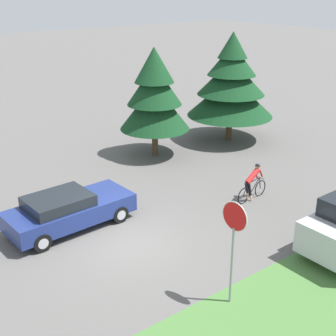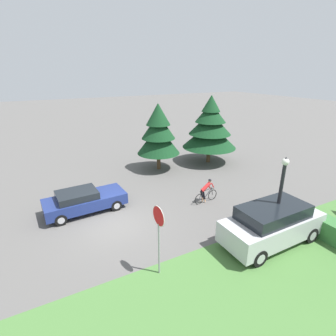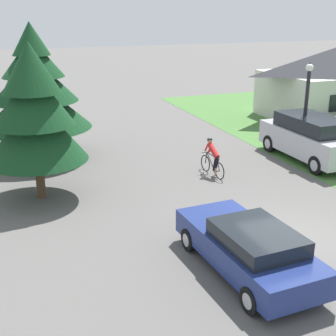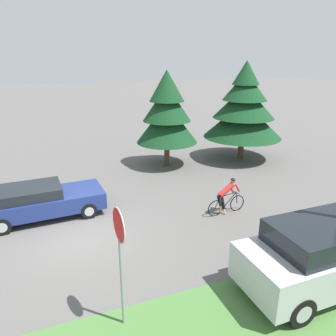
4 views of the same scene
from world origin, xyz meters
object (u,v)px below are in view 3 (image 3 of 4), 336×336
street_lamp (306,102)px  sedan_left_lane (248,248)px  cyclist (213,158)px  conifer_tall_near (34,111)px  parked_suv_right (310,138)px  conifer_tall_far (35,88)px

street_lamp → sedan_left_lane: bearing=-133.0°
sedan_left_lane → street_lamp: street_lamp is taller
sedan_left_lane → cyclist: bearing=-21.8°
sedan_left_lane → cyclist: size_ratio=2.61×
sedan_left_lane → street_lamp: 10.29m
cyclist → conifer_tall_near: conifer_tall_near is taller
parked_suv_right → street_lamp: 1.51m
parked_suv_right → street_lamp: bearing=15.7°
sedan_left_lane → parked_suv_right: size_ratio=0.92×
conifer_tall_near → conifer_tall_far: bearing=84.2°
cyclist → parked_suv_right: 4.73m
sedan_left_lane → street_lamp: size_ratio=1.10×
sedan_left_lane → conifer_tall_far: (-3.78, 11.40, 2.37)m
cyclist → parked_suv_right: (4.72, 0.27, 0.28)m
conifer_tall_near → conifer_tall_far: conifer_tall_far is taller
conifer_tall_near → conifer_tall_far: (0.47, 4.62, 0.01)m
sedan_left_lane → parked_suv_right: 9.95m
street_lamp → conifer_tall_far: conifer_tall_far is taller
parked_suv_right → conifer_tall_far: 11.81m
sedan_left_lane → cyclist: cyclist is taller
cyclist → street_lamp: street_lamp is taller
conifer_tall_far → conifer_tall_near: bearing=-95.8°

